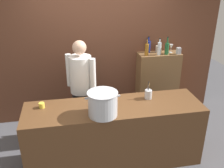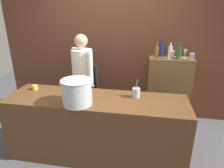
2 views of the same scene
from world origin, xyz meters
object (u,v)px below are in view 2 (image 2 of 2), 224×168
stockpot_large (77,92)px  utensil_crock (136,92)px  wine_bottle_green (179,53)px  wine_bottle_amber (157,52)px  chef (83,77)px  wine_bottle_clear (170,52)px  spice_tin_silver (192,57)px  butter_jar (35,87)px  wine_glass_tall (185,52)px  wine_bottle_cobalt (161,50)px  spice_tin_cream (172,54)px

stockpot_large → utensil_crock: bearing=25.1°
stockpot_large → wine_bottle_green: 1.90m
wine_bottle_green → wine_bottle_amber: wine_bottle_green is taller
chef → wine_bottle_clear: 1.52m
spice_tin_silver → wine_bottle_clear: bearing=176.3°
butter_jar → wine_bottle_green: size_ratio=0.25×
chef → wine_glass_tall: chef is taller
wine_bottle_cobalt → wine_glass_tall: wine_bottle_cobalt is taller
wine_bottle_amber → wine_bottle_clear: wine_bottle_amber is taller
utensil_crock → stockpot_large: bearing=-154.9°
stockpot_large → wine_bottle_clear: (1.20, 1.31, 0.28)m
stockpot_large → butter_jar: 0.85m
wine_glass_tall → spice_tin_silver: size_ratio=1.32×
stockpot_large → wine_bottle_cobalt: (1.06, 1.49, 0.27)m
stockpot_large → wine_glass_tall: 2.03m
wine_glass_tall → spice_tin_cream: wine_glass_tall is taller
utensil_crock → butter_jar: utensil_crock is taller
spice_tin_cream → spice_tin_silver: size_ratio=0.99×
wine_bottle_green → wine_glass_tall: (0.12, 0.08, -0.01)m
stockpot_large → wine_glass_tall: wine_glass_tall is taller
wine_bottle_amber → spice_tin_cream: 0.31m
stockpot_large → spice_tin_silver: 2.03m
stockpot_large → spice_tin_cream: size_ratio=3.86×
wine_bottle_amber → chef: bearing=-158.7°
wine_glass_tall → utensil_crock: bearing=-125.4°
wine_bottle_amber → spice_tin_silver: 0.58m
utensil_crock → wine_bottle_clear: bearing=63.0°
wine_bottle_amber → wine_glass_tall: 0.49m
stockpot_large → wine_bottle_amber: 1.67m
wine_bottle_amber → wine_bottle_clear: 0.22m
butter_jar → wine_glass_tall: (2.24, 1.06, 0.39)m
wine_bottle_green → wine_glass_tall: wine_bottle_green is taller
butter_jar → spice_tin_silver: bearing=22.1°
stockpot_large → utensil_crock: (0.71, 0.33, -0.09)m
wine_bottle_green → spice_tin_cream: wine_bottle_green is taller
spice_tin_cream → wine_bottle_clear: bearing=-106.7°
chef → spice_tin_silver: (1.77, 0.42, 0.31)m
butter_jar → spice_tin_silver: size_ratio=0.67×
wine_bottle_amber → wine_glass_tall: bearing=8.1°
stockpot_large → wine_bottle_cobalt: size_ratio=1.53×
wine_bottle_green → spice_tin_cream: (-0.09, 0.16, -0.06)m
spice_tin_silver → stockpot_large: bearing=-140.6°
wine_bottle_amber → wine_bottle_clear: (0.22, -0.02, 0.01)m
chef → utensil_crock: (0.91, -0.53, 0.00)m
chef → wine_bottle_cobalt: chef is taller
stockpot_large → wine_bottle_clear: bearing=47.3°
wine_bottle_cobalt → spice_tin_silver: 0.54m
wine_bottle_green → wine_bottle_clear: bearing=-179.5°
wine_bottle_cobalt → spice_tin_silver: (0.50, -0.20, -0.05)m
utensil_crock → wine_bottle_cobalt: size_ratio=0.89×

